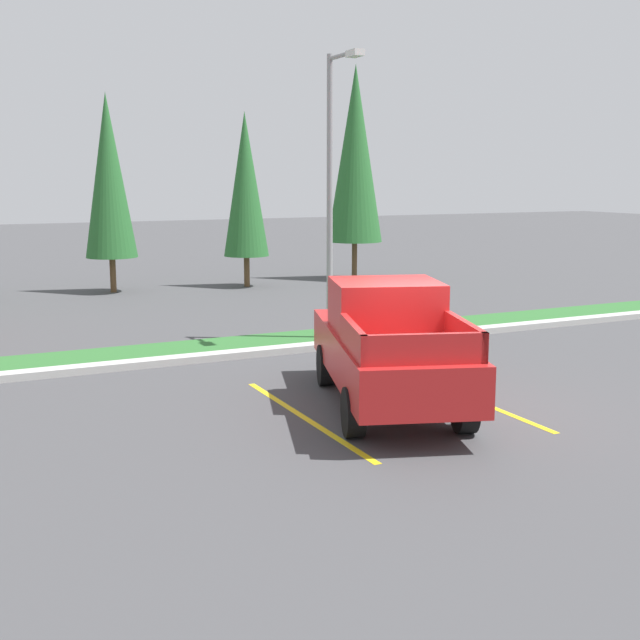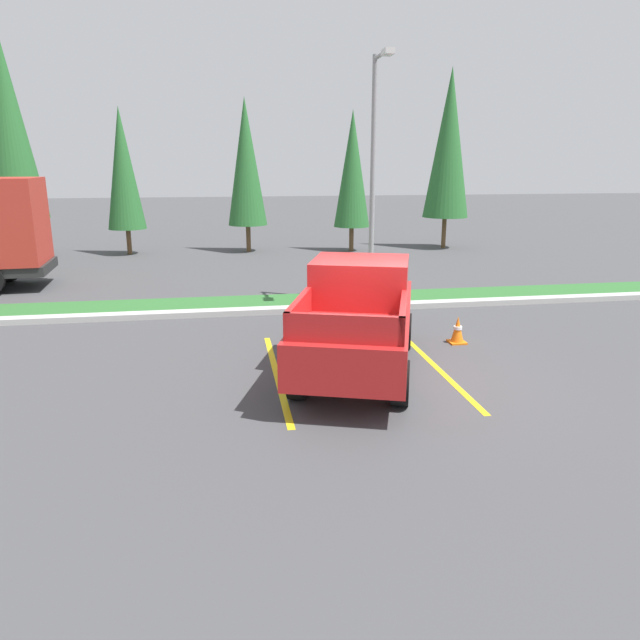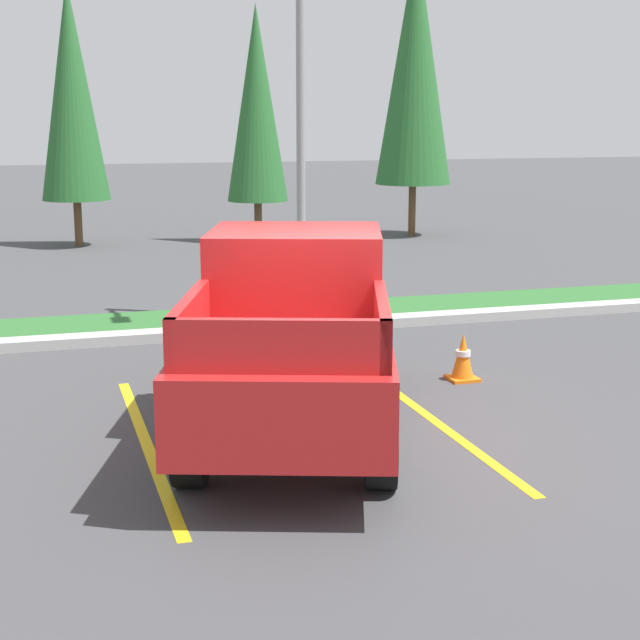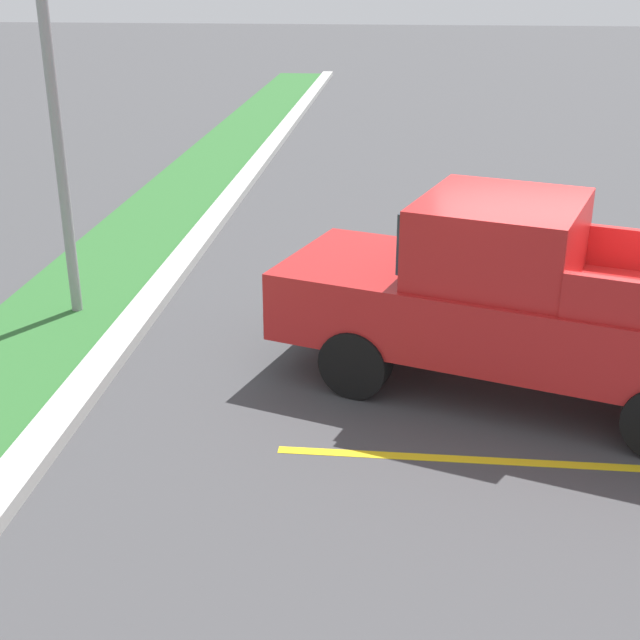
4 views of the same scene
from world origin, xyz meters
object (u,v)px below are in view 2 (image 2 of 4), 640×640
Objects in this scene: cypress_tree_center at (246,162)px; cypress_tree_leftmost at (9,126)px; pickup_truck_main at (359,317)px; traffic_cone at (458,330)px; cypress_tree_right_inner at (352,169)px; street_light at (374,164)px; cypress_tree_rightmost at (449,144)px; cypress_tree_left_inner at (123,169)px.

cypress_tree_leftmost is at bearing 179.67° from cypress_tree_center.
pickup_truck_main is 9.25× the size of traffic_cone.
cypress_tree_leftmost is 14.07m from cypress_tree_right_inner.
street_light is 10.11m from cypress_tree_right_inner.
cypress_tree_leftmost is at bearing 132.15° from traffic_cone.
street_light is at bearing -120.43° from cypress_tree_rightmost.
pickup_truck_main is 19.71m from cypress_tree_leftmost.
cypress_tree_right_inner is at bearing 78.17° from pickup_truck_main.
cypress_tree_rightmost is at bearing -2.00° from cypress_tree_center.
cypress_tree_center is 15.54m from traffic_cone.
cypress_tree_center is (5.12, 0.01, 0.26)m from cypress_tree_left_inner.
cypress_tree_right_inner is (13.95, -0.64, -1.71)m from cypress_tree_leftmost.
cypress_tree_center reaches higher than traffic_cone.
pickup_truck_main is at bearing -152.72° from traffic_cone.
pickup_truck_main is 17.76m from cypress_tree_rightmost.
street_light and cypress_tree_center have the same top height.
street_light is 11.92m from cypress_tree_rightmost.
pickup_truck_main reaches higher than traffic_cone.
pickup_truck_main is 0.85× the size of cypress_tree_center.
cypress_tree_right_inner is 14.42m from traffic_cone.
cypress_tree_leftmost reaches higher than cypress_tree_right_inner.
cypress_tree_left_inner is at bearing -179.90° from cypress_tree_center.
cypress_tree_rightmost is (4.43, 0.27, 1.09)m from cypress_tree_right_inner.
cypress_tree_center is at bearing 0.10° from cypress_tree_left_inner.
cypress_tree_center is (-2.96, 10.57, 0.03)m from street_light.
cypress_tree_rightmost reaches higher than cypress_tree_center.
street_light is at bearing -99.05° from cypress_tree_right_inner.
cypress_tree_leftmost is 1.48× the size of cypress_tree_right_inner.
cypress_tree_leftmost is 14.89× the size of traffic_cone.
street_light is at bearing -40.68° from cypress_tree_leftmost.
cypress_tree_leftmost is (-12.36, 10.62, 1.45)m from street_light.
traffic_cone is (-0.67, -14.03, -3.26)m from cypress_tree_right_inner.
traffic_cone is (9.00, -14.61, -3.29)m from cypress_tree_left_inner.
cypress_tree_center is 1.08× the size of cypress_tree_right_inner.
cypress_tree_right_inner reaches higher than traffic_cone.
street_light reaches higher than pickup_truck_main.
cypress_tree_right_inner is (3.21, 15.34, 2.51)m from pickup_truck_main.
traffic_cone is at bearing -47.85° from cypress_tree_leftmost.
pickup_truck_main is 15.88m from cypress_tree_right_inner.
cypress_tree_left_inner is 0.77× the size of cypress_tree_rightmost.
pickup_truck_main is at bearing -85.19° from cypress_tree_center.
cypress_tree_left_inner reaches higher than pickup_truck_main.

